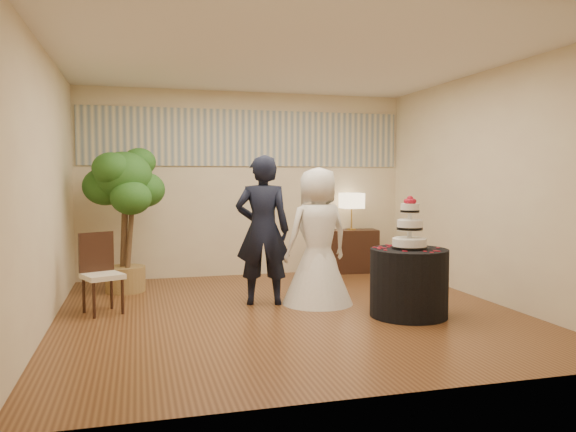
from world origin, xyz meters
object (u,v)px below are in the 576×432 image
object	(u,v)px
console	(351,251)
table_lamp	(352,211)
groom	(263,230)
ficus_tree	(124,218)
bride	(318,236)
cake_table	(409,283)
side_chair	(103,274)
wedding_cake	(410,222)

from	to	relation	value
console	table_lamp	bearing A→B (deg)	0.00
groom	console	world-z (taller)	groom
groom	table_lamp	xyz separation A→B (m)	(1.83, 1.80, 0.09)
groom	ficus_tree	xyz separation A→B (m)	(-1.60, 1.18, 0.09)
ficus_tree	bride	bearing A→B (deg)	-30.66
cake_table	table_lamp	distance (m)	2.88
table_lamp	side_chair	distance (m)	4.10
table_lamp	ficus_tree	xyz separation A→B (m)	(-3.43, -0.62, 0.00)
groom	table_lamp	world-z (taller)	groom
bride	console	world-z (taller)	bride
wedding_cake	console	bearing A→B (deg)	81.26
bride	wedding_cake	bearing A→B (deg)	121.64
bride	table_lamp	size ratio (longest dim) A/B	2.80
groom	bride	world-z (taller)	groom
groom	ficus_tree	size ratio (longest dim) A/B	0.91
bride	wedding_cake	size ratio (longest dim) A/B	2.83
groom	console	xyz separation A→B (m)	(1.83, 1.80, -0.54)
bride	cake_table	world-z (taller)	bride
console	side_chair	bearing A→B (deg)	-147.41
cake_table	console	size ratio (longest dim) A/B	1.03
groom	side_chair	bearing A→B (deg)	12.71
groom	ficus_tree	world-z (taller)	ficus_tree
console	table_lamp	world-z (taller)	table_lamp
groom	bride	xyz separation A→B (m)	(0.64, -0.14, -0.07)
ficus_tree	side_chair	size ratio (longest dim) A/B	2.18
ficus_tree	side_chair	xyz separation A→B (m)	(-0.21, -1.18, -0.52)
bride	ficus_tree	distance (m)	2.60
cake_table	wedding_cake	xyz separation A→B (m)	(0.00, -0.00, 0.66)
wedding_cake	console	size ratio (longest dim) A/B	0.71
bride	console	xyz separation A→B (m)	(1.20, 1.95, -0.47)
console	side_chair	world-z (taller)	side_chair
bride	table_lamp	distance (m)	2.29
wedding_cake	console	world-z (taller)	wedding_cake
side_chair	console	bearing A→B (deg)	2.52
groom	wedding_cake	world-z (taller)	groom
groom	ficus_tree	distance (m)	1.99
wedding_cake	table_lamp	xyz separation A→B (m)	(0.43, 2.78, -0.05)
cake_table	ficus_tree	bearing A→B (deg)	144.25
groom	table_lamp	size ratio (longest dim) A/B	3.04
wedding_cake	ficus_tree	bearing A→B (deg)	144.25
groom	console	size ratio (longest dim) A/B	2.17
cake_table	console	bearing A→B (deg)	81.26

